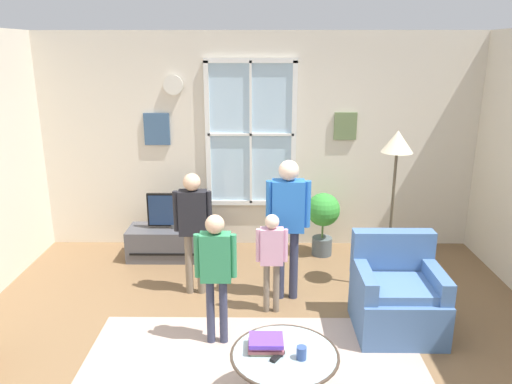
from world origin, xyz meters
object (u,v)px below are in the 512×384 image
object	(u,v)px
person_black_shirt	(193,220)
person_green_shirt	(216,265)
remote_near_books	(277,356)
person_blue_shirt	(288,214)
potted_plant_by_window	(323,216)
floor_lamp	(396,158)
cup	(301,353)
armchair	(397,296)
tv_stand	(175,243)
book_stack	(266,344)
television	(173,210)
coffee_table	(285,357)
person_pink_shirt	(272,252)

from	to	relation	value
person_black_shirt	person_green_shirt	size ratio (longest dim) A/B	1.10
remote_near_books	person_blue_shirt	bearing A→B (deg)	84.80
potted_plant_by_window	floor_lamp	bearing A→B (deg)	-56.62
person_black_shirt	floor_lamp	xyz separation A→B (m)	(2.06, 0.13, 0.62)
person_black_shirt	cup	bearing A→B (deg)	-61.59
person_blue_shirt	armchair	bearing A→B (deg)	-30.57
cup	person_blue_shirt	size ratio (longest dim) A/B	0.06
tv_stand	book_stack	size ratio (longest dim) A/B	4.45
person_black_shirt	person_blue_shirt	world-z (taller)	person_blue_shirt
television	person_green_shirt	world-z (taller)	person_green_shirt
coffee_table	person_black_shirt	xyz separation A→B (m)	(-0.86, 1.75, 0.40)
coffee_table	book_stack	world-z (taller)	book_stack
television	coffee_table	bearing A→B (deg)	-65.08
television	coffee_table	world-z (taller)	television
person_green_shirt	book_stack	bearing A→B (deg)	-61.60
coffee_table	potted_plant_by_window	size ratio (longest dim) A/B	0.96
person_black_shirt	person_pink_shirt	distance (m)	0.91
person_pink_shirt	person_green_shirt	size ratio (longest dim) A/B	0.85
coffee_table	potted_plant_by_window	distance (m)	2.84
tv_stand	coffee_table	xyz separation A→B (m)	(1.24, -2.67, 0.23)
person_black_shirt	person_green_shirt	world-z (taller)	person_black_shirt
potted_plant_by_window	person_green_shirt	bearing A→B (deg)	-120.70
television	floor_lamp	distance (m)	2.69
armchair	cup	bearing A→B (deg)	-130.69
armchair	person_green_shirt	xyz separation A→B (m)	(-1.63, -0.24, 0.42)
cup	armchair	bearing A→B (deg)	49.31
cup	tv_stand	bearing A→B (deg)	116.37
person_pink_shirt	person_black_shirt	bearing A→B (deg)	154.26
person_green_shirt	floor_lamp	distance (m)	2.15
person_green_shirt	potted_plant_by_window	bearing A→B (deg)	59.30
coffee_table	book_stack	distance (m)	0.16
tv_stand	person_green_shirt	bearing A→B (deg)	-69.54
armchair	person_black_shirt	world-z (taller)	person_black_shirt
television	remote_near_books	distance (m)	2.96
television	coffee_table	size ratio (longest dim) A/B	0.81
person_blue_shirt	remote_near_books	bearing A→B (deg)	-95.20
floor_lamp	potted_plant_by_window	bearing A→B (deg)	123.38
armchair	book_stack	world-z (taller)	armchair
television	cup	world-z (taller)	television
book_stack	person_pink_shirt	bearing A→B (deg)	87.07
cup	person_pink_shirt	xyz separation A→B (m)	(-0.18, 1.42, 0.14)
book_stack	person_black_shirt	world-z (taller)	person_black_shirt
cup	potted_plant_by_window	size ratio (longest dim) A/B	0.12
person_black_shirt	book_stack	bearing A→B (deg)	-66.66
person_green_shirt	potted_plant_by_window	xyz separation A→B (m)	(1.15, 1.94, -0.23)
book_stack	person_green_shirt	size ratio (longest dim) A/B	0.21
floor_lamp	book_stack	bearing A→B (deg)	-126.08
television	remote_near_books	size ratio (longest dim) A/B	4.45
person_black_shirt	person_green_shirt	bearing A→B (deg)	-71.26
remote_near_books	potted_plant_by_window	xyz separation A→B (m)	(0.66, 2.81, 0.05)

